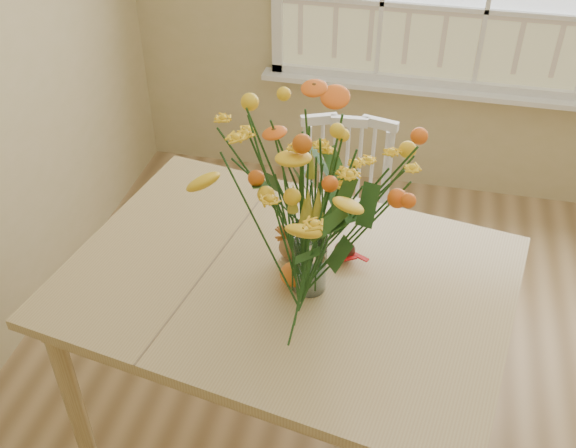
# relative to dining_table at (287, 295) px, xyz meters

# --- Properties ---
(dining_table) EXTENTS (1.71, 1.35, 0.83)m
(dining_table) POSITION_rel_dining_table_xyz_m (0.00, 0.00, 0.00)
(dining_table) COLOR tan
(dining_table) RESTS_ON floor
(windsor_chair) EXTENTS (0.47, 0.45, 0.94)m
(windsor_chair) POSITION_rel_dining_table_xyz_m (0.08, 0.86, -0.21)
(windsor_chair) COLOR white
(windsor_chair) RESTS_ON floor
(flower_vase) EXTENTS (0.54, 0.54, 0.65)m
(flower_vase) POSITION_rel_dining_table_xyz_m (0.09, -0.03, 0.48)
(flower_vase) COLOR white
(flower_vase) RESTS_ON dining_table
(pumpkin) EXTENTS (0.10, 0.10, 0.08)m
(pumpkin) POSITION_rel_dining_table_xyz_m (0.03, -0.03, 0.13)
(pumpkin) COLOR orange
(pumpkin) RESTS_ON dining_table
(turkey_figurine) EXTENTS (0.12, 0.10, 0.13)m
(turkey_figurine) POSITION_rel_dining_table_xyz_m (-0.00, 0.09, 0.14)
(turkey_figurine) COLOR #CCB78C
(turkey_figurine) RESTS_ON dining_table
(dark_gourd) EXTENTS (0.13, 0.08, 0.07)m
(dark_gourd) POSITION_rel_dining_table_xyz_m (0.18, 0.14, 0.13)
(dark_gourd) COLOR #38160F
(dark_gourd) RESTS_ON dining_table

